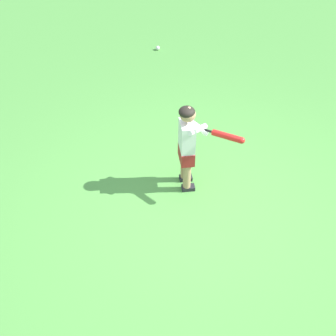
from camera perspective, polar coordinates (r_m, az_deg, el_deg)
The scene contains 3 objects.
ground_plane at distance 4.84m, azimuth 4.86°, elevation -6.05°, with size 40.00×40.00×0.00m, color #519942.
child_batter at distance 4.74m, azimuth 2.81°, elevation 3.51°, with size 0.77×0.36×1.08m.
play_ball_far_left at distance 8.07m, azimuth -1.35°, elevation 15.40°, with size 0.07×0.07×0.07m, color white.
Camera 1 is at (-1.93, 2.68, 3.54)m, focal length 46.67 mm.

